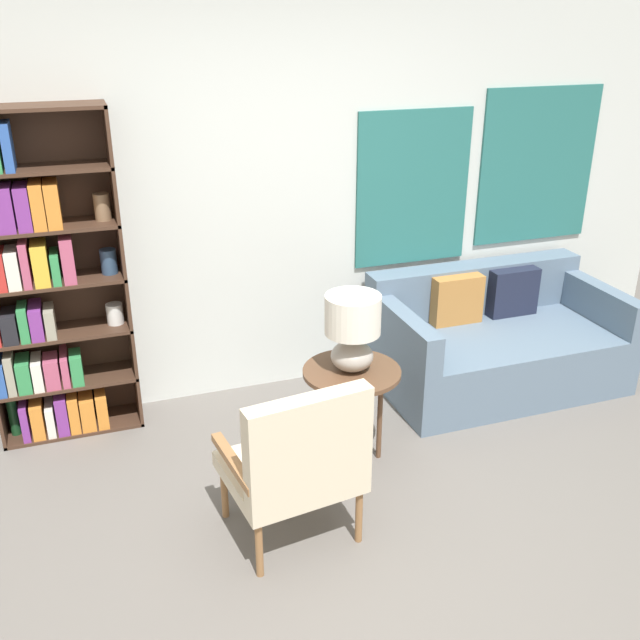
{
  "coord_description": "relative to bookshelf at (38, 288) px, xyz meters",
  "views": [
    {
      "loc": [
        -1.06,
        -2.3,
        2.42
      ],
      "look_at": [
        0.09,
        0.98,
        0.9
      ],
      "focal_mm": 40.0,
      "sensor_mm": 36.0,
      "label": 1
    }
  ],
  "objects": [
    {
      "name": "ground_plane",
      "position": [
        1.33,
        -1.84,
        -0.95
      ],
      "size": [
        14.0,
        14.0,
        0.0
      ],
      "primitive_type": "plane",
      "color": "#66605B"
    },
    {
      "name": "wall_back",
      "position": [
        1.39,
        0.19,
        0.4
      ],
      "size": [
        6.4,
        0.08,
        2.7
      ],
      "color": "silver",
      "rests_on": "ground_plane"
    },
    {
      "name": "bookshelf",
      "position": [
        0.0,
        0.0,
        0.0
      ],
      "size": [
        0.83,
        0.3,
        1.96
      ],
      "color": "#422B1E",
      "rests_on": "ground_plane"
    },
    {
      "name": "armchair",
      "position": [
        1.1,
        -1.47,
        -0.47
      ],
      "size": [
        0.67,
        0.63,
        0.87
      ],
      "color": "olive",
      "rests_on": "ground_plane"
    },
    {
      "name": "couch",
      "position": [
        2.9,
        -0.3,
        -0.66
      ],
      "size": [
        1.63,
        0.95,
        0.76
      ],
      "color": "slate",
      "rests_on": "ground_plane"
    },
    {
      "name": "side_table",
      "position": [
        1.61,
        -0.85,
        -0.45
      ],
      "size": [
        0.56,
        0.56,
        0.56
      ],
      "color": "brown",
      "rests_on": "ground_plane"
    },
    {
      "name": "table_lamp",
      "position": [
        1.62,
        -0.84,
        -0.13
      ],
      "size": [
        0.31,
        0.31,
        0.45
      ],
      "color": "#A59E93",
      "rests_on": "side_table"
    }
  ]
}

